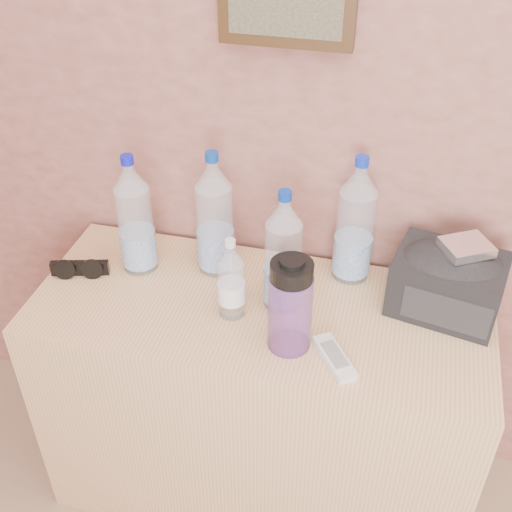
{
  "coord_description": "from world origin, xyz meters",
  "views": [
    {
      "loc": [
        -0.27,
        0.59,
        1.75
      ],
      "look_at": [
        -0.56,
        1.71,
        0.89
      ],
      "focal_mm": 45.0,
      "sensor_mm": 36.0,
      "label": 1
    }
  ],
  "objects_px": {
    "pet_large_a": "(135,220)",
    "foil_packet": "(466,247)",
    "pet_large_d": "(283,257)",
    "ac_remote": "(334,358)",
    "pet_large_b": "(215,220)",
    "toiletry_bag": "(448,281)",
    "dresser": "(259,402)",
    "pet_small": "(231,282)",
    "sunglasses": "(80,268)",
    "pet_large_c": "(355,226)",
    "nalgene_bottle": "(290,304)"
  },
  "relations": [
    {
      "from": "dresser",
      "to": "toiletry_bag",
      "type": "bearing_deg",
      "value": 13.59
    },
    {
      "from": "foil_packet",
      "to": "pet_large_b",
      "type": "bearing_deg",
      "value": 178.92
    },
    {
      "from": "pet_large_c",
      "to": "sunglasses",
      "type": "xyz_separation_m",
      "value": [
        -0.68,
        -0.17,
        -0.13
      ]
    },
    {
      "from": "pet_large_d",
      "to": "foil_packet",
      "type": "height_order",
      "value": "pet_large_d"
    },
    {
      "from": "dresser",
      "to": "foil_packet",
      "type": "relative_size",
      "value": 10.7
    },
    {
      "from": "pet_large_c",
      "to": "foil_packet",
      "type": "height_order",
      "value": "pet_large_c"
    },
    {
      "from": "pet_large_d",
      "to": "foil_packet",
      "type": "distance_m",
      "value": 0.42
    },
    {
      "from": "pet_large_c",
      "to": "ac_remote",
      "type": "distance_m",
      "value": 0.35
    },
    {
      "from": "pet_large_b",
      "to": "ac_remote",
      "type": "relative_size",
      "value": 2.43
    },
    {
      "from": "sunglasses",
      "to": "ac_remote",
      "type": "xyz_separation_m",
      "value": [
        0.69,
        -0.15,
        -0.01
      ]
    },
    {
      "from": "pet_large_a",
      "to": "pet_large_b",
      "type": "bearing_deg",
      "value": 12.77
    },
    {
      "from": "pet_large_a",
      "to": "foil_packet",
      "type": "height_order",
      "value": "pet_large_a"
    },
    {
      "from": "pet_large_b",
      "to": "pet_large_a",
      "type": "bearing_deg",
      "value": -167.23
    },
    {
      "from": "pet_large_a",
      "to": "dresser",
      "type": "bearing_deg",
      "value": -13.39
    },
    {
      "from": "nalgene_bottle",
      "to": "ac_remote",
      "type": "relative_size",
      "value": 1.73
    },
    {
      "from": "pet_large_a",
      "to": "toiletry_bag",
      "type": "height_order",
      "value": "pet_large_a"
    },
    {
      "from": "ac_remote",
      "to": "foil_packet",
      "type": "relative_size",
      "value": 1.32
    },
    {
      "from": "pet_large_d",
      "to": "ac_remote",
      "type": "height_order",
      "value": "pet_large_d"
    },
    {
      "from": "toiletry_bag",
      "to": "foil_packet",
      "type": "bearing_deg",
      "value": 34.0
    },
    {
      "from": "pet_large_b",
      "to": "toiletry_bag",
      "type": "relative_size",
      "value": 1.36
    },
    {
      "from": "toiletry_bag",
      "to": "foil_packet",
      "type": "distance_m",
      "value": 0.1
    },
    {
      "from": "nalgene_bottle",
      "to": "sunglasses",
      "type": "height_order",
      "value": "nalgene_bottle"
    },
    {
      "from": "pet_small",
      "to": "nalgene_bottle",
      "type": "relative_size",
      "value": 0.89
    },
    {
      "from": "pet_large_c",
      "to": "foil_packet",
      "type": "xyz_separation_m",
      "value": [
        0.26,
        -0.07,
        0.03
      ]
    },
    {
      "from": "dresser",
      "to": "pet_large_d",
      "type": "relative_size",
      "value": 3.53
    },
    {
      "from": "nalgene_bottle",
      "to": "toiletry_bag",
      "type": "xyz_separation_m",
      "value": [
        0.34,
        0.21,
        -0.03
      ]
    },
    {
      "from": "toiletry_bag",
      "to": "pet_large_d",
      "type": "bearing_deg",
      "value": -157.25
    },
    {
      "from": "nalgene_bottle",
      "to": "ac_remote",
      "type": "bearing_deg",
      "value": -14.42
    },
    {
      "from": "pet_large_a",
      "to": "pet_small",
      "type": "height_order",
      "value": "pet_large_a"
    },
    {
      "from": "pet_large_a",
      "to": "foil_packet",
      "type": "distance_m",
      "value": 0.81
    },
    {
      "from": "dresser",
      "to": "pet_small",
      "type": "bearing_deg",
      "value": -147.22
    },
    {
      "from": "pet_large_d",
      "to": "dresser",
      "type": "bearing_deg",
      "value": -149.9
    },
    {
      "from": "dresser",
      "to": "sunglasses",
      "type": "relative_size",
      "value": 7.55
    },
    {
      "from": "pet_large_a",
      "to": "pet_large_d",
      "type": "relative_size",
      "value": 1.03
    },
    {
      "from": "sunglasses",
      "to": "toiletry_bag",
      "type": "distance_m",
      "value": 0.93
    },
    {
      "from": "pet_large_c",
      "to": "pet_large_d",
      "type": "xyz_separation_m",
      "value": [
        -0.15,
        -0.15,
        -0.01
      ]
    },
    {
      "from": "ac_remote",
      "to": "foil_packet",
      "type": "bearing_deg",
      "value": 100.16
    },
    {
      "from": "dresser",
      "to": "ac_remote",
      "type": "relative_size",
      "value": 8.08
    },
    {
      "from": "pet_large_c",
      "to": "pet_large_d",
      "type": "distance_m",
      "value": 0.22
    },
    {
      "from": "nalgene_bottle",
      "to": "toiletry_bag",
      "type": "bearing_deg",
      "value": 32.31
    },
    {
      "from": "ac_remote",
      "to": "dresser",
      "type": "bearing_deg",
      "value": -158.32
    },
    {
      "from": "nalgene_bottle",
      "to": "pet_large_a",
      "type": "bearing_deg",
      "value": 156.62
    },
    {
      "from": "dresser",
      "to": "pet_small",
      "type": "distance_m",
      "value": 0.45
    },
    {
      "from": "pet_large_d",
      "to": "sunglasses",
      "type": "bearing_deg",
      "value": -178.18
    },
    {
      "from": "pet_small",
      "to": "foil_packet",
      "type": "distance_m",
      "value": 0.55
    },
    {
      "from": "dresser",
      "to": "pet_large_d",
      "type": "xyz_separation_m",
      "value": [
        0.05,
        0.03,
        0.49
      ]
    },
    {
      "from": "pet_large_b",
      "to": "sunglasses",
      "type": "distance_m",
      "value": 0.38
    },
    {
      "from": "pet_large_c",
      "to": "ac_remote",
      "type": "height_order",
      "value": "pet_large_c"
    },
    {
      "from": "pet_large_a",
      "to": "sunglasses",
      "type": "bearing_deg",
      "value": -153.22
    },
    {
      "from": "pet_large_a",
      "to": "pet_small",
      "type": "relative_size",
      "value": 1.52
    }
  ]
}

